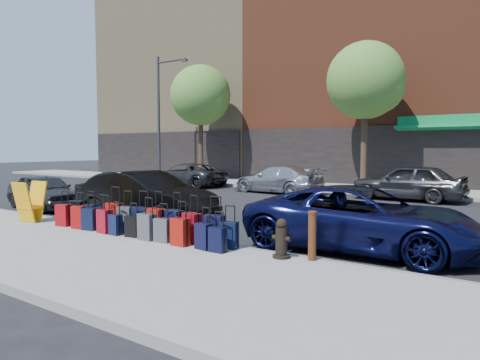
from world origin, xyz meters
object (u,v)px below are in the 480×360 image
Objects in this scene: car_far_0 at (187,175)px; car_far_2 at (408,182)px; fire_hydrant at (281,240)px; display_rack at (30,202)px; car_near_0 at (45,191)px; tree_center at (368,82)px; car_near_1 at (145,197)px; car_near_2 at (362,219)px; bollard at (312,235)px; streetlight at (161,110)px; car_far_1 at (278,179)px; tree_left at (202,97)px; suitcase_front_5 at (142,221)px.

car_far_2 reaches higher than car_far_0.
display_rack is (-7.57, -0.46, 0.21)m from fire_hydrant.
car_far_0 is (-1.87, 9.77, 0.03)m from car_near_0.
car_near_0 is (-7.63, -12.48, -4.78)m from tree_center.
tree_center is 9.95× the size of fire_hydrant.
tree_center is 16.17m from display_rack.
fire_hydrant is 17.10m from car_far_0.
display_rack is 0.24× the size of car_near_1.
car_near_2 is (6.48, 0.04, -0.06)m from car_near_1.
bollard is at bearing 17.99° from fire_hydrant.
streetlight is 16.58m from car_far_2.
car_far_0 is 1.04× the size of car_far_1.
streetlight reaches higher than car_far_2.
tree_left is 16.63m from display_rack.
tree_center reaches higher than car_near_1.
car_near_0 is at bearing 171.42° from bollard.
car_near_2 is at bearing 80.37° from bollard.
tree_left reaches higher than car_far_1.
car_far_0 is (-4.96, 12.09, -0.03)m from display_rack.
tree_left is 1.52× the size of car_far_0.
display_rack is 13.06m from car_far_0.
bollard is at bearing -91.95° from car_near_0.
bollard reaches higher than fire_hydrant.
car_far_2 is at bearing 93.76° from fire_hydrant.
car_far_1 is at bearing -82.83° from car_far_2.
tree_left is at bearing 116.41° from suitcase_front_5.
tree_left is at bearing 13.39° from streetlight.
bollard is at bearing 38.54° from car_far_1.
car_near_2 is at bearing -72.55° from tree_center.
car_far_0 is (-8.80, 11.56, 0.19)m from suitcase_front_5.
car_far_0 is (-9.50, -2.70, -4.75)m from tree_center.
tree_center is 1.62× the size of car_far_2.
car_near_0 reaches higher than suitcase_front_5.
car_near_2 is at bearing -33.93° from streetlight.
car_far_1 is at bearing 95.23° from suitcase_front_5.
streetlight is at bearing 141.90° from fire_hydrant.
tree_center is 13.49m from car_near_1.
car_far_0 reaches higher than display_rack.
suitcase_front_5 is (-0.70, -14.27, -4.94)m from tree_center.
bollard is (14.07, -14.17, -4.80)m from tree_left.
suitcase_front_5 is 14.53m from car_far_0.
tree_center reaches higher than car_far_1.
car_near_0 is at bearing -42.72° from car_far_2.
tree_center is 1.60× the size of car_near_1.
display_rack is 0.24× the size of car_far_1.
car_near_0 is (2.87, -12.48, -4.78)m from tree_left.
car_near_2 is (8.42, 2.44, -0.01)m from display_rack.
car_far_2 is at bearing 66.28° from suitcase_front_5.
car_near_1 is at bearing -82.36° from car_near_0.
streetlight is 10.95× the size of fire_hydrant.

